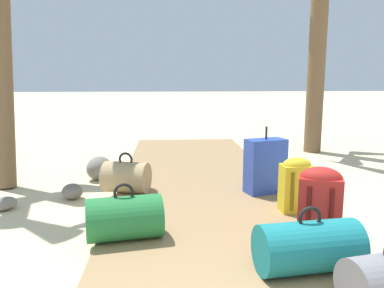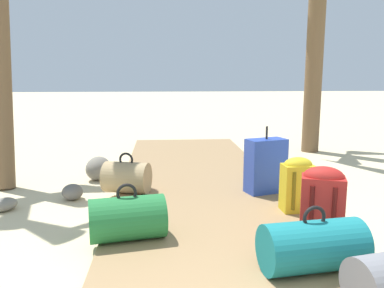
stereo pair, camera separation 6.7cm
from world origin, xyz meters
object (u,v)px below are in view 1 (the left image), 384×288
duffel_bag_tan (126,177)px  suitcase_blue (265,166)px  duffel_bag_teal (308,247)px  duffel_bag_green (124,218)px  backpack_red (320,202)px  backpack_yellow (296,183)px

duffel_bag_tan → suitcase_blue: bearing=-3.7°
duffel_bag_teal → duffel_bag_green: bearing=154.5°
suitcase_blue → duffel_bag_green: (-1.44, -1.19, -0.13)m
suitcase_blue → duffel_bag_teal: suitcase_blue is taller
suitcase_blue → duffel_bag_green: suitcase_blue is taller
suitcase_blue → backpack_red: suitcase_blue is taller
backpack_yellow → duffel_bag_green: bearing=-160.7°
suitcase_blue → duffel_bag_green: 1.87m
backpack_red → duffel_bag_teal: backpack_red is taller
backpack_yellow → duffel_bag_green: 1.68m
suitcase_blue → duffel_bag_teal: (-0.16, -1.81, -0.13)m
duffel_bag_tan → backpack_red: bearing=-40.6°
backpack_red → duffel_bag_green: (-1.54, 0.13, -0.14)m
backpack_yellow → duffel_bag_tan: (-1.70, 0.74, -0.10)m
duffel_bag_tan → duffel_bag_green: (0.12, -1.29, 0.00)m
duffel_bag_tan → duffel_bag_teal: duffel_bag_tan is taller
duffel_bag_tan → duffel_bag_green: duffel_bag_green is taller
backpack_red → duffel_bag_green: bearing=175.1°
backpack_yellow → backpack_red: size_ratio=0.88×
backpack_yellow → duffel_bag_green: size_ratio=0.82×
duffel_bag_tan → suitcase_blue: suitcase_blue is taller
suitcase_blue → backpack_red: (0.10, -1.32, 0.01)m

